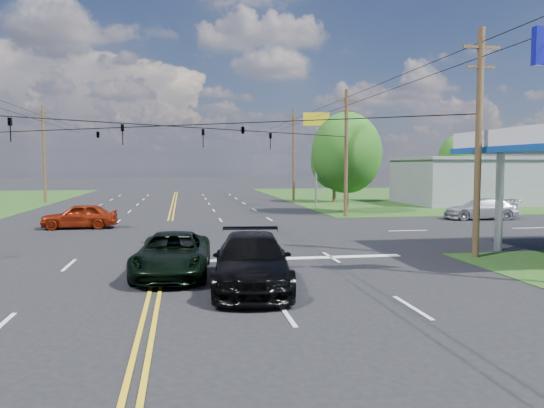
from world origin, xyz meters
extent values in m
plane|color=black|center=(0.00, 12.00, 0.00)|extent=(280.00, 280.00, 0.00)
cube|color=#1E3E13|center=(35.00, 44.00, 0.00)|extent=(46.00, 48.00, 0.03)
cube|color=silver|center=(5.00, 4.00, 0.00)|extent=(10.00, 0.50, 0.02)
cube|color=slate|center=(30.00, 32.00, 2.20)|extent=(14.00, 10.00, 4.40)
cylinder|color=#A5A5AA|center=(15.00, 4.50, 2.33)|extent=(0.36, 0.36, 4.65)
cylinder|color=#492F1F|center=(13.00, 3.00, 4.75)|extent=(0.28, 0.28, 9.50)
cube|color=#492F1F|center=(13.00, 3.00, 8.70)|extent=(1.60, 0.12, 0.12)
cube|color=#492F1F|center=(13.00, 3.00, 7.90)|extent=(1.20, 0.10, 0.10)
cylinder|color=#492F1F|center=(13.00, 21.00, 4.75)|extent=(0.28, 0.28, 9.50)
cube|color=#492F1F|center=(13.00, 21.00, 8.70)|extent=(1.60, 0.12, 0.12)
cube|color=#492F1F|center=(13.00, 21.00, 7.90)|extent=(1.20, 0.10, 0.10)
cylinder|color=#492F1F|center=(-13.00, 40.00, 5.00)|extent=(0.28, 0.28, 10.00)
cube|color=#492F1F|center=(-13.00, 40.00, 9.20)|extent=(1.60, 0.12, 0.12)
cube|color=#492F1F|center=(-13.00, 40.00, 8.40)|extent=(1.20, 0.10, 0.10)
cylinder|color=#492F1F|center=(13.00, 40.00, 5.00)|extent=(0.28, 0.28, 10.00)
cube|color=#492F1F|center=(13.00, 40.00, 9.20)|extent=(1.60, 0.12, 0.12)
cube|color=#492F1F|center=(13.00, 40.00, 8.40)|extent=(1.20, 0.10, 0.10)
imported|color=black|center=(-6.50, 7.50, 5.42)|extent=(0.17, 0.21, 1.05)
imported|color=black|center=(-2.08, 10.56, 5.42)|extent=(0.17, 0.21, 1.05)
imported|color=black|center=(2.08, 13.44, 5.42)|extent=(0.17, 0.21, 1.05)
imported|color=black|center=(6.50, 16.50, 5.42)|extent=(0.17, 0.21, 1.05)
imported|color=black|center=(-3.90, 14.70, 5.70)|extent=(1.24, 0.26, 0.50)
imported|color=black|center=(3.90, 9.30, 5.70)|extent=(1.24, 0.26, 0.50)
cylinder|color=black|center=(13.00, 10.00, 8.90)|extent=(0.04, 100.00, 0.04)
cylinder|color=black|center=(13.00, 10.00, 8.30)|extent=(0.04, 100.00, 0.04)
cylinder|color=#492F1F|center=(14.00, 24.00, 1.65)|extent=(0.36, 0.36, 3.30)
ellipsoid|color=#1E4E14|center=(14.00, 24.00, 4.88)|extent=(5.70, 5.70, 6.60)
cylinder|color=#492F1F|center=(16.50, 36.00, 1.43)|extent=(0.36, 0.36, 2.86)
ellipsoid|color=#1E4E14|center=(16.50, 36.00, 4.23)|extent=(4.94, 4.94, 5.72)
cylinder|color=#492F1F|center=(34.00, 42.00, 1.54)|extent=(0.36, 0.36, 3.08)
ellipsoid|color=#1E4E14|center=(34.00, 42.00, 4.55)|extent=(5.32, 5.32, 6.16)
imported|color=black|center=(0.50, 1.45, 0.75)|extent=(2.92, 5.59, 1.50)
imported|color=black|center=(3.00, -0.96, 0.85)|extent=(3.01, 6.08, 1.70)
imported|color=maroon|center=(-5.38, 16.54, 0.77)|extent=(4.50, 1.82, 1.53)
imported|color=silver|center=(21.95, 17.50, 0.75)|extent=(5.36, 2.59, 1.51)
cylinder|color=#A5A5AA|center=(13.00, 30.00, 4.33)|extent=(0.20, 0.20, 8.67)
cube|color=yellow|center=(13.00, 30.00, 8.07)|extent=(2.38, 0.77, 1.19)
camera|label=1|loc=(0.87, -17.32, 3.88)|focal=35.00mm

